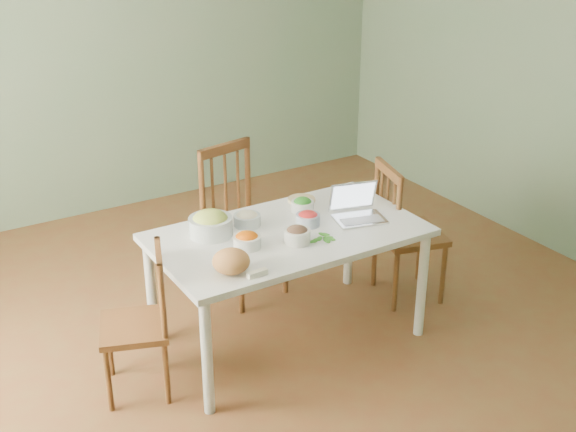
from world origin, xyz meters
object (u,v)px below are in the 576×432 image
bread_boule (231,261)px  dining_table (288,286)px  bowl_squash (211,223)px  chair_far (245,224)px  chair_right (410,231)px  laptop (361,205)px  chair_left (134,324)px

bread_boule → dining_table: bearing=27.7°
dining_table → bowl_squash: 0.63m
chair_far → chair_right: chair_far is taller
bowl_squash → laptop: laptop is taller
dining_table → bowl_squash: bowl_squash is taller
laptop → chair_left: bearing=-169.3°
bread_boule → laptop: size_ratio=0.67×
dining_table → bread_boule: 0.73m
chair_right → laptop: (-0.53, -0.14, 0.36)m
bread_boule → laptop: 0.99m
chair_left → chair_right: size_ratio=0.89×
dining_table → bread_boule: (-0.51, -0.27, 0.44)m
chair_far → bread_boule: bearing=-133.3°
chair_far → bread_boule: 1.12m
chair_left → chair_far: bearing=141.6°
chair_right → bowl_squash: 1.44m
chair_far → dining_table: bearing=-106.2°
bread_boule → bowl_squash: bearing=77.0°
chair_left → bread_boule: bearing=79.5°
bowl_squash → laptop: 0.91m
chair_far → chair_left: bearing=-159.7°
dining_table → bowl_squash: bearing=154.6°
chair_left → laptop: bearing=106.1°
dining_table → chair_left: chair_left is taller
chair_far → chair_right: (0.94, -0.60, -0.04)m
chair_far → laptop: chair_far is taller
dining_table → chair_far: (0.05, 0.64, 0.15)m
bowl_squash → bread_boule: bearing=-103.0°
chair_left → bread_boule: (0.47, -0.27, 0.38)m
chair_right → bowl_squash: (-1.40, 0.15, 0.34)m
chair_right → bread_boule: 1.57m
dining_table → laptop: 0.66m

